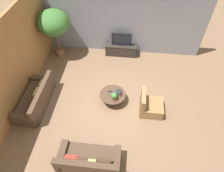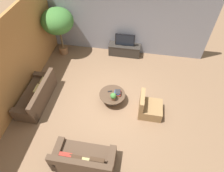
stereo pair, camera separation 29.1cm
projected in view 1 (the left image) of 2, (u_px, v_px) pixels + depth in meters
name	position (u px, v px, depth m)	size (l,w,h in m)	color
ground_plane	(110.00, 103.00, 7.46)	(24.00, 24.00, 0.00)	brown
back_wall_stone	(118.00, 21.00, 8.54)	(7.40, 0.12, 3.00)	gray
side_wall_left	(14.00, 62.00, 6.73)	(0.12, 7.40, 3.00)	#B2753D
media_console	(121.00, 49.00, 9.22)	(1.44, 0.50, 0.53)	#2D2823
television	(122.00, 40.00, 8.83)	(0.87, 0.13, 0.55)	black
coffee_table	(113.00, 96.00, 7.31)	(0.94, 0.94, 0.39)	#756656
couch_by_wall	(36.00, 99.00, 7.20)	(0.84, 1.98, 0.84)	#4C3828
couch_near_entry	(89.00, 161.00, 5.67)	(1.77, 0.84, 0.84)	#4C3828
armchair_wicker	(150.00, 106.00, 7.01)	(0.80, 0.76, 0.86)	olive
potted_palm_tall	(53.00, 24.00, 8.19)	(1.34, 1.34, 2.18)	brown
potted_plant_tabletop	(114.00, 96.00, 6.94)	(0.22, 0.22, 0.30)	brown
book_stack	(118.00, 93.00, 7.18)	(0.24, 0.26, 0.15)	gold
remote_black	(110.00, 91.00, 7.30)	(0.04, 0.16, 0.02)	black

